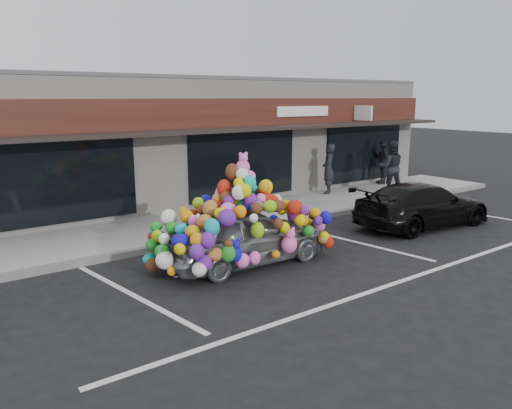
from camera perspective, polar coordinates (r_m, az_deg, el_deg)
ground at (r=11.14m, az=2.10°, el=-6.95°), size 90.00×90.00×0.00m
shop_building at (r=17.98m, az=-14.96°, el=7.05°), size 24.00×7.20×4.31m
sidewalk at (r=14.33m, az=-7.90°, el=-2.37°), size 26.00×3.00×0.15m
kerb at (r=13.08m, az=-4.74°, el=-3.72°), size 26.00×0.18×0.16m
parking_stripe_left at (r=9.78m, az=-13.74°, el=-10.08°), size 0.73×4.37×0.01m
parking_stripe_mid at (r=13.12m, az=11.20°, el=-4.19°), size 0.73×4.37×0.01m
parking_stripe_right at (r=17.39m, az=23.33°, el=-0.92°), size 0.73×4.37×0.01m
lane_line at (r=11.04m, az=18.00°, el=-7.73°), size 14.00×0.12×0.01m
toy_car at (r=11.02m, az=-1.44°, el=-2.75°), size 2.81×4.16×2.39m
black_sedan at (r=15.03m, az=18.53°, el=-0.04°), size 2.19×4.50×1.26m
pedestrian_a at (r=18.49m, az=8.26°, el=4.06°), size 0.79×0.77×1.84m
pedestrian_b at (r=19.07m, az=15.15°, el=4.15°), size 1.19×1.15×1.94m
pedestrian_c at (r=21.06m, az=14.27°, el=4.68°), size 1.11×0.86×1.75m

